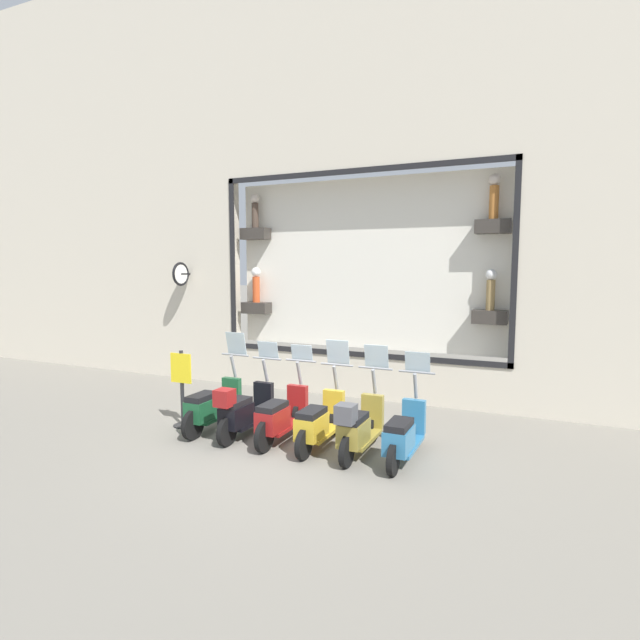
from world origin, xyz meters
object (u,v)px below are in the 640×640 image
scooter_teal_0 (404,435)px  shop_sign_post (182,387)px  scooter_olive_1 (358,427)px  scooter_yellow_2 (319,422)px  scooter_green_5 (212,406)px  scooter_red_3 (281,417)px  scooter_black_4 (243,411)px

scooter_teal_0 → shop_sign_post: (-0.03, 4.20, 0.34)m
scooter_olive_1 → scooter_yellow_2: 0.72m
scooter_green_5 → shop_sign_post: (-0.03, 0.65, 0.31)m
scooter_olive_1 → shop_sign_post: size_ratio=1.26×
scooter_olive_1 → scooter_red_3: size_ratio=1.00×
scooter_olive_1 → scooter_yellow_2: (0.06, 0.71, -0.04)m
scooter_red_3 → scooter_yellow_2: bearing=-89.9°
scooter_olive_1 → scooter_green_5: 2.85m
scooter_teal_0 → scooter_olive_1: scooter_olive_1 is taller
scooter_red_3 → scooter_green_5: (0.01, 1.42, 0.01)m
scooter_teal_0 → scooter_black_4: scooter_teal_0 is taller
scooter_olive_1 → shop_sign_post: 3.50m
scooter_yellow_2 → scooter_red_3: size_ratio=1.00×
scooter_teal_0 → scooter_green_5: bearing=89.9°
scooter_yellow_2 → scooter_green_5: scooter_green_5 is taller
shop_sign_post → scooter_yellow_2: bearing=-89.4°
scooter_green_5 → scooter_black_4: bearing=-95.5°
scooter_teal_0 → scooter_yellow_2: scooter_yellow_2 is taller
scooter_olive_1 → shop_sign_post: bearing=89.4°
scooter_teal_0 → scooter_red_3: 2.14m
shop_sign_post → scooter_red_3: bearing=-89.2°
scooter_teal_0 → scooter_green_5: scooter_green_5 is taller
scooter_yellow_2 → scooter_teal_0: bearing=-90.2°
scooter_olive_1 → scooter_red_3: bearing=87.4°
scooter_red_3 → scooter_black_4: 0.72m
scooter_olive_1 → scooter_yellow_2: bearing=84.8°
scooter_yellow_2 → scooter_green_5: (0.00, 2.14, 0.01)m
shop_sign_post → scooter_green_5: bearing=-87.0°
scooter_yellow_2 → scooter_olive_1: bearing=-95.2°
scooter_green_5 → shop_sign_post: size_ratio=1.26×
scooter_yellow_2 → scooter_black_4: bearing=92.6°
scooter_red_3 → scooter_green_5: bearing=89.8°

